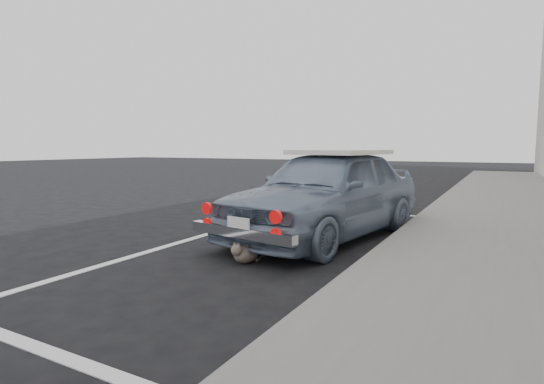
{
  "coord_description": "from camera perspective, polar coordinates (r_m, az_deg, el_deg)",
  "views": [
    {
      "loc": [
        3.13,
        -2.16,
        1.37
      ],
      "look_at": [
        0.34,
        2.95,
        0.75
      ],
      "focal_mm": 28.0,
      "sensor_mm": 36.0,
      "label": 1
    }
  ],
  "objects": [
    {
      "name": "ground",
      "position": [
        4.04,
        -25.95,
        -14.37
      ],
      "size": [
        80.0,
        80.0,
        0.0
      ],
      "primitive_type": "plane",
      "color": "black",
      "rests_on": "ground"
    },
    {
      "name": "sidewalk",
      "position": [
        4.35,
        28.86,
        -12.0
      ],
      "size": [
        2.8,
        40.0,
        0.15
      ],
      "primitive_type": "cube",
      "color": "slate",
      "rests_on": "ground"
    },
    {
      "name": "pline_rear",
      "position": [
        3.39,
        -28.02,
        -18.38
      ],
      "size": [
        3.0,
        0.12,
        0.01
      ],
      "primitive_type": "cube",
      "color": "silver",
      "rests_on": "ground"
    },
    {
      "name": "pline_front",
      "position": [
        9.15,
        11.65,
        -2.63
      ],
      "size": [
        3.0,
        0.12,
        0.01
      ],
      "primitive_type": "cube",
      "color": "silver",
      "rests_on": "ground"
    },
    {
      "name": "pline_side",
      "position": [
        6.68,
        -9.19,
        -5.79
      ],
      "size": [
        0.12,
        7.0,
        0.01
      ],
      "primitive_type": "cube",
      "color": "silver",
      "rests_on": "ground"
    },
    {
      "name": "retro_coupe",
      "position": [
        6.47,
        7.41,
        -0.0
      ],
      "size": [
        2.22,
        4.21,
        1.36
      ],
      "rotation": [
        0.0,
        0.0,
        -0.16
      ],
      "color": "slate",
      "rests_on": "ground"
    },
    {
      "name": "cat",
      "position": [
        5.06,
        -3.6,
        -8.16
      ],
      "size": [
        0.31,
        0.5,
        0.28
      ],
      "rotation": [
        0.0,
        0.0,
        -0.24
      ],
      "color": "#6E5E53",
      "rests_on": "ground"
    }
  ]
}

